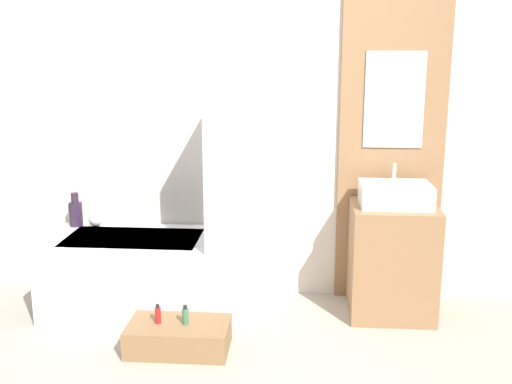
% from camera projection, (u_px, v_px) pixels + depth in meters
% --- Properties ---
extents(wall_tiled_back, '(4.20, 0.06, 2.60)m').
position_uv_depth(wall_tiled_back, '(268.00, 119.00, 4.26)').
color(wall_tiled_back, beige).
rests_on(wall_tiled_back, ground_plane).
extents(wall_wood_accent, '(0.73, 0.04, 2.60)m').
position_uv_depth(wall_wood_accent, '(393.00, 120.00, 4.14)').
color(wall_wood_accent, '#8E6642').
rests_on(wall_wood_accent, ground_plane).
extents(bathtub, '(1.18, 0.70, 0.52)m').
position_uv_depth(bathtub, '(135.00, 273.00, 4.18)').
color(bathtub, white).
rests_on(bathtub, ground_plane).
extents(glass_shower_screen, '(0.01, 0.51, 1.00)m').
position_uv_depth(glass_shower_screen, '(210.00, 170.00, 3.89)').
color(glass_shower_screen, silver).
rests_on(glass_shower_screen, bathtub).
extents(wooden_step_bench, '(0.61, 0.35, 0.17)m').
position_uv_depth(wooden_step_bench, '(179.00, 337.00, 3.63)').
color(wooden_step_bench, olive).
rests_on(wooden_step_bench, ground_plane).
extents(vanity_cabinet, '(0.56, 0.52, 0.77)m').
position_uv_depth(vanity_cabinet, '(392.00, 260.00, 4.08)').
color(vanity_cabinet, '#8E6642').
rests_on(vanity_cabinet, ground_plane).
extents(sink, '(0.46, 0.34, 0.27)m').
position_uv_depth(sink, '(395.00, 194.00, 3.98)').
color(sink, white).
rests_on(sink, vanity_cabinet).
extents(vase_tall_dark, '(0.10, 0.10, 0.25)m').
position_uv_depth(vase_tall_dark, '(76.00, 212.00, 4.38)').
color(vase_tall_dark, '#2D1E33').
rests_on(vase_tall_dark, bathtub).
extents(vase_round_light, '(0.10, 0.10, 0.10)m').
position_uv_depth(vase_round_light, '(96.00, 220.00, 4.37)').
color(vase_round_light, white).
rests_on(vase_round_light, bathtub).
extents(bottle_soap_primary, '(0.04, 0.04, 0.12)m').
position_uv_depth(bottle_soap_primary, '(158.00, 315.00, 3.61)').
color(bottle_soap_primary, red).
rests_on(bottle_soap_primary, wooden_step_bench).
extents(bottle_soap_secondary, '(0.04, 0.04, 0.12)m').
position_uv_depth(bottle_soap_secondary, '(185.00, 316.00, 3.60)').
color(bottle_soap_secondary, '#38704C').
rests_on(bottle_soap_secondary, wooden_step_bench).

